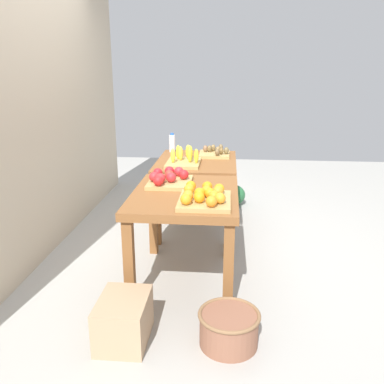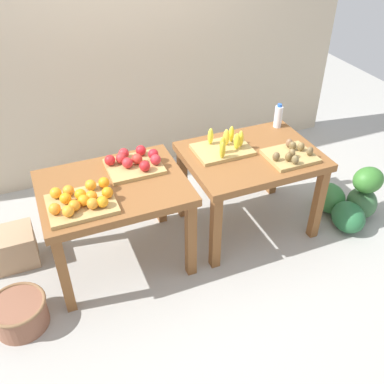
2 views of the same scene
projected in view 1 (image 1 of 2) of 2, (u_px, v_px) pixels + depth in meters
name	position (u px, v px, depth m)	size (l,w,h in m)	color
ground_plane	(192.00, 249.00, 3.85)	(8.00, 8.00, 0.00)	#A4A39C
back_wall	(36.00, 84.00, 3.53)	(4.40, 0.12, 3.00)	#C5B398
display_table_left	(185.00, 205.00, 3.14)	(1.04, 0.80, 0.73)	brown
display_table_right	(197.00, 170.00, 4.20)	(1.04, 0.80, 0.73)	brown
orange_bin	(204.00, 196.00, 2.85)	(0.46, 0.36, 0.11)	tan
apple_bin	(169.00, 179.00, 3.31)	(0.43, 0.34, 0.11)	tan
banana_crate	(184.00, 160.00, 3.98)	(0.44, 0.32, 0.17)	tan
kiwi_bin	(215.00, 153.00, 4.37)	(0.36, 0.32, 0.10)	tan
water_bottle	(172.00, 143.00, 4.56)	(0.07, 0.07, 0.21)	silver
watermelon_pile	(222.00, 188.00, 5.17)	(0.57, 0.62, 0.49)	#36633A
wicker_basket	(229.00, 328.00, 2.50)	(0.38, 0.38, 0.22)	brown
cardboard_produce_box	(124.00, 320.00, 2.53)	(0.40, 0.30, 0.29)	tan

